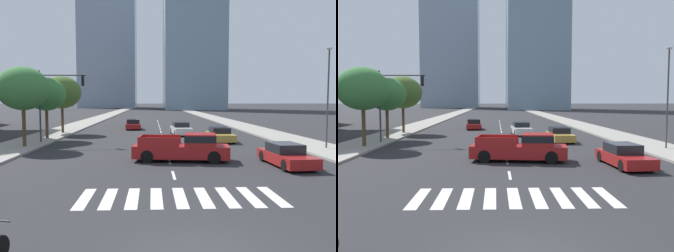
% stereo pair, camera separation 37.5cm
% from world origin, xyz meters
% --- Properties ---
extents(sidewalk_east, '(4.00, 260.00, 0.15)m').
position_xyz_m(sidewalk_east, '(11.70, 30.00, 0.07)').
color(sidewalk_east, gray).
rests_on(sidewalk_east, ground).
extents(sidewalk_west, '(4.00, 260.00, 0.15)m').
position_xyz_m(sidewalk_west, '(-11.70, 30.00, 0.07)').
color(sidewalk_west, gray).
rests_on(sidewalk_west, ground).
extents(crosswalk_near, '(7.65, 2.91, 0.01)m').
position_xyz_m(crosswalk_near, '(-0.00, 5.15, 0.00)').
color(crosswalk_near, silver).
rests_on(crosswalk_near, ground).
extents(lane_divider_center, '(0.14, 50.00, 0.01)m').
position_xyz_m(lane_divider_center, '(0.00, 33.15, 0.00)').
color(lane_divider_center, silver).
rests_on(lane_divider_center, ground).
extents(pickup_truck, '(5.97, 2.62, 1.67)m').
position_xyz_m(pickup_truck, '(0.99, 13.19, 0.81)').
color(pickup_truck, maroon).
rests_on(pickup_truck, ground).
extents(sedan_red_0, '(2.01, 4.68, 1.26)m').
position_xyz_m(sedan_red_0, '(6.51, 11.42, 0.58)').
color(sedan_red_0, maroon).
rests_on(sedan_red_0, ground).
extents(sedan_red_1, '(2.20, 4.61, 1.27)m').
position_xyz_m(sedan_red_1, '(-3.49, 37.17, 0.58)').
color(sedan_red_1, maroon).
rests_on(sedan_red_1, ground).
extents(sedan_gold_2, '(1.96, 4.79, 1.25)m').
position_xyz_m(sedan_gold_2, '(5.07, 23.34, 0.58)').
color(sedan_gold_2, '#B28E38').
rests_on(sedan_gold_2, ground).
extents(sedan_white_3, '(2.09, 4.49, 1.34)m').
position_xyz_m(sedan_white_3, '(2.05, 29.45, 0.62)').
color(sedan_white_3, silver).
rests_on(sedan_white_3, ground).
extents(traffic_signal_far, '(4.17, 0.28, 6.05)m').
position_xyz_m(traffic_signal_far, '(-9.10, 22.23, 4.26)').
color(traffic_signal_far, '#333335').
rests_on(traffic_signal_far, sidewalk_west).
extents(street_lamp_east, '(0.50, 0.24, 7.45)m').
position_xyz_m(street_lamp_east, '(12.00, 17.65, 4.47)').
color(street_lamp_east, '#3F3F42').
rests_on(street_lamp_east, sidewalk_east).
extents(street_tree_nearest, '(3.91, 3.91, 6.10)m').
position_xyz_m(street_tree_nearest, '(-10.90, 19.51, 4.58)').
color(street_tree_nearest, '#4C3823').
rests_on(street_tree_nearest, sidewalk_west).
extents(street_tree_second, '(3.61, 3.61, 5.64)m').
position_xyz_m(street_tree_second, '(-10.90, 25.44, 4.24)').
color(street_tree_second, '#4C3823').
rests_on(street_tree_second, sidewalk_west).
extents(street_tree_third, '(4.16, 4.16, 6.18)m').
position_xyz_m(street_tree_third, '(-10.90, 31.25, 4.55)').
color(street_tree_third, '#4C3823').
rests_on(street_tree_third, sidewalk_west).
extents(office_tower_left_skyline, '(27.81, 21.93, 86.45)m').
position_xyz_m(office_tower_left_skyline, '(-22.94, 173.70, 39.66)').
color(office_tower_left_skyline, '#8C9EB2').
rests_on(office_tower_left_skyline, ground).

